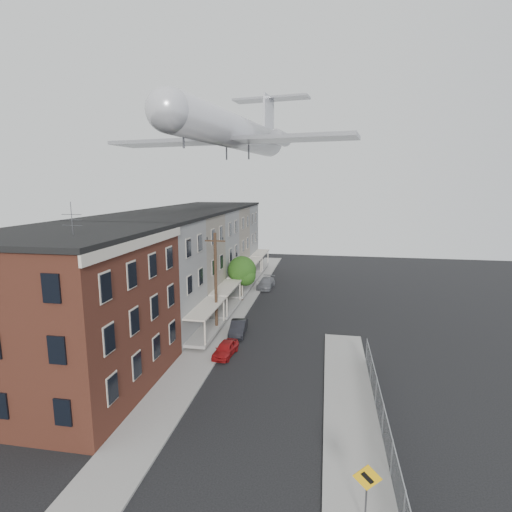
{
  "coord_description": "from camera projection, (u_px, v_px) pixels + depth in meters",
  "views": [
    {
      "loc": [
        3.8,
        -14.8,
        13.06
      ],
      "look_at": [
        -0.13,
        7.34,
        9.03
      ],
      "focal_mm": 28.0,
      "sensor_mm": 36.0,
      "label": 1
    }
  ],
  "objects": [
    {
      "name": "ground",
      "position": [
        229.0,
        490.0,
        17.3
      ],
      "size": [
        120.0,
        120.0,
        0.0
      ],
      "primitive_type": "plane",
      "color": "black",
      "rests_on": "ground"
    },
    {
      "name": "corner_building",
      "position": [
        71.0,
        311.0,
        25.24
      ],
      "size": [
        10.31,
        12.3,
        12.15
      ],
      "color": "#371A11",
      "rests_on": "ground"
    },
    {
      "name": "row_house_c",
      "position": [
        193.0,
        251.0,
        48.01
      ],
      "size": [
        11.98,
        7.0,
        10.3
      ],
      "color": "slate",
      "rests_on": "ground"
    },
    {
      "name": "curb_left",
      "position": [
        247.0,
        312.0,
        41.24
      ],
      "size": [
        0.15,
        62.0,
        0.14
      ],
      "primitive_type": "cube",
      "color": "gray",
      "rests_on": "ground"
    },
    {
      "name": "curb_right",
      "position": [
        325.0,
        419.0,
        22.4
      ],
      "size": [
        0.15,
        26.0,
        0.14
      ],
      "primitive_type": "cube",
      "color": "gray",
      "rests_on": "ground"
    },
    {
      "name": "car_far",
      "position": [
        266.0,
        283.0,
        51.01
      ],
      "size": [
        2.06,
        4.58,
        1.3
      ],
      "primitive_type": "imported",
      "rotation": [
        0.0,
        0.0,
        -0.05
      ],
      "color": "slate",
      "rests_on": "ground"
    },
    {
      "name": "row_house_a",
      "position": [
        140.0,
        278.0,
        34.44
      ],
      "size": [
        11.98,
        7.0,
        10.3
      ],
      "color": "slate",
      "rests_on": "ground"
    },
    {
      "name": "sidewalk_right",
      "position": [
        351.0,
        422.0,
        22.16
      ],
      "size": [
        3.0,
        26.0,
        0.12
      ],
      "primitive_type": "cube",
      "color": "gray",
      "rests_on": "ground"
    },
    {
      "name": "warning_sign",
      "position": [
        367.0,
        486.0,
        15.01
      ],
      "size": [
        1.1,
        0.11,
        2.8
      ],
      "color": "#515156",
      "rests_on": "ground"
    },
    {
      "name": "utility_pole",
      "position": [
        216.0,
        282.0,
        34.88
      ],
      "size": [
        1.8,
        0.26,
        9.0
      ],
      "color": "black",
      "rests_on": "ground"
    },
    {
      "name": "street_tree",
      "position": [
        243.0,
        272.0,
        44.66
      ],
      "size": [
        3.22,
        3.2,
        5.2
      ],
      "color": "black",
      "rests_on": "ground"
    },
    {
      "name": "airplane",
      "position": [
        236.0,
        132.0,
        38.8
      ],
      "size": [
        24.01,
        27.43,
        7.89
      ],
      "color": "silver",
      "rests_on": "ground"
    },
    {
      "name": "chainlink_fence",
      "position": [
        383.0,
        420.0,
        20.76
      ],
      "size": [
        0.06,
        18.06,
        1.9
      ],
      "color": "gray",
      "rests_on": "ground"
    },
    {
      "name": "row_house_e",
      "position": [
        223.0,
        237.0,
        61.58
      ],
      "size": [
        11.98,
        7.0,
        10.3
      ],
      "color": "slate",
      "rests_on": "ground"
    },
    {
      "name": "row_house_d",
      "position": [
        210.0,
        243.0,
        54.8
      ],
      "size": [
        11.98,
        7.0,
        10.3
      ],
      "color": "gray",
      "rests_on": "ground"
    },
    {
      "name": "car_near",
      "position": [
        225.0,
        349.0,
        30.8
      ],
      "size": [
        1.66,
        3.42,
        1.12
      ],
      "primitive_type": "imported",
      "rotation": [
        0.0,
        0.0,
        -0.1
      ],
      "color": "#9F1416",
      "rests_on": "ground"
    },
    {
      "name": "row_house_b",
      "position": [
        171.0,
        262.0,
        41.23
      ],
      "size": [
        11.98,
        7.0,
        10.3
      ],
      "color": "gray",
      "rests_on": "ground"
    },
    {
      "name": "sidewalk_left",
      "position": [
        233.0,
        311.0,
        41.49
      ],
      "size": [
        3.0,
        62.0,
        0.12
      ],
      "primitive_type": "cube",
      "color": "gray",
      "rests_on": "ground"
    },
    {
      "name": "car_mid",
      "position": [
        238.0,
        328.0,
        35.15
      ],
      "size": [
        1.58,
        3.82,
        1.23
      ],
      "primitive_type": "imported",
      "rotation": [
        0.0,
        0.0,
        0.08
      ],
      "color": "black",
      "rests_on": "ground"
    }
  ]
}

